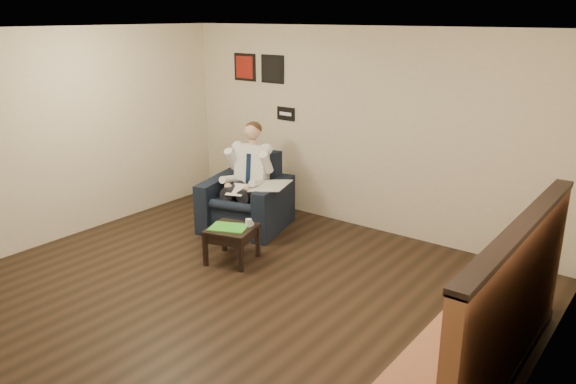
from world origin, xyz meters
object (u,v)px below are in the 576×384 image
Objects in this scene: side_table at (232,244)px; banquette at (480,299)px; armchair at (246,193)px; green_folder at (229,227)px; seated_man at (241,182)px; smartphone at (241,223)px; cafe_table at (495,304)px; coffee_mug at (249,223)px.

banquette is at bearing -8.56° from side_table.
banquette is (3.82, -1.46, 0.19)m from armchair.
armchair is at bearing 159.05° from banquette.
armchair is 1.17m from green_folder.
armchair is 4.09m from banquette.
armchair is 2.43× the size of green_folder.
banquette is at bearing -33.94° from seated_man.
seated_man reaches higher than armchair.
smartphone is at bearing -67.22° from armchair.
green_folder is 3.18m from cafe_table.
smartphone is 0.21× the size of cafe_table.
cafe_table is at bearing 1.16° from coffee_mug.
cafe_table is at bearing 4.02° from side_table.
coffee_mug is (0.14, 0.16, 0.27)m from side_table.
armchair reaches higher than side_table.
cafe_table is (3.17, 0.25, -0.11)m from green_folder.
smartphone is at bearing 168.55° from banquette.
armchair is at bearing 122.31° from smartphone.
armchair is 3.84m from cafe_table.
side_table is 0.19× the size of banquette.
green_folder is 4.74× the size of coffee_mug.
coffee_mug is (0.16, 0.19, 0.04)m from green_folder.
seated_man is 1.07m from green_folder.
cafe_table reaches higher than coffee_mug.
armchair is 1.20m from side_table.
coffee_mug is 0.14× the size of cafe_table.
side_table is 5.79× the size of coffee_mug.
side_table is at bearing -175.98° from cafe_table.
seated_man is at bearing -90.00° from armchair.
seated_man is at bearing 136.37° from coffee_mug.
seated_man is at bearing 124.42° from side_table.
seated_man reaches higher than smartphone.
seated_man is 15.29× the size of coffee_mug.
smartphone is at bearing -63.86° from seated_man.
coffee_mug is 3.01m from cafe_table.
side_table is 0.81× the size of cafe_table.
side_table is 3.16m from cafe_table.
coffee_mug is at bearing 48.74° from side_table.
armchair is 0.75× the size of seated_man.
banquette is at bearing -16.49° from smartphone.
smartphone is (-0.13, 0.00, -0.04)m from coffee_mug.
green_folder is 0.16× the size of banquette.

